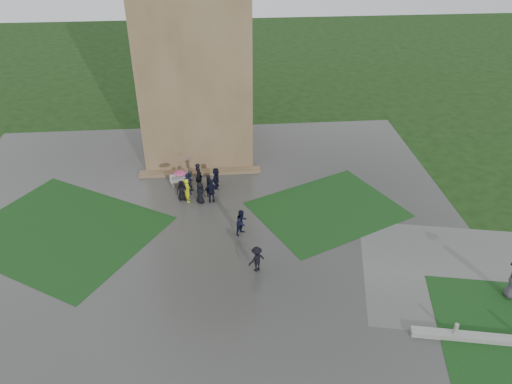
{
  "coord_description": "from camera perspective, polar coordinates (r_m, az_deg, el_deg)",
  "views": [
    {
      "loc": [
        1.43,
        -22.0,
        18.6
      ],
      "look_at": [
        3.79,
        5.72,
        1.2
      ],
      "focal_mm": 35.0,
      "sensor_mm": 36.0,
      "label": 1
    }
  ],
  "objects": [
    {
      "name": "visitor_cluster",
      "position": [
        34.46,
        -6.57,
        1.25
      ],
      "size": [
        3.18,
        3.07,
        2.56
      ],
      "color": "black",
      "rests_on": "plaza"
    },
    {
      "name": "pedestrian_near",
      "position": [
        27.86,
        0.08,
        -7.66
      ],
      "size": [
        1.15,
        0.97,
        1.59
      ],
      "primitive_type": "imported",
      "rotation": [
        0.0,
        0.0,
        3.67
      ],
      "color": "black",
      "rests_on": "plaza"
    },
    {
      "name": "tower",
      "position": [
        38.25,
        -7.17,
        17.25
      ],
      "size": [
        8.0,
        8.0,
        18.0
      ],
      "primitive_type": "cube",
      "color": "brown",
      "rests_on": "ground"
    },
    {
      "name": "ground",
      "position": [
        28.84,
        -6.61,
        -8.39
      ],
      "size": [
        120.0,
        120.0,
        0.0
      ],
      "primitive_type": "plane",
      "color": "black"
    },
    {
      "name": "lawn_inset_right",
      "position": [
        33.53,
        8.16,
        -1.99
      ],
      "size": [
        11.12,
        10.15,
        0.01
      ],
      "primitive_type": "cube",
      "rotation": [
        0.0,
        0.0,
        0.44
      ],
      "color": "#113313",
      "rests_on": "plaza"
    },
    {
      "name": "plaza",
      "position": [
        30.39,
        -6.57,
        -5.94
      ],
      "size": [
        34.0,
        34.0,
        0.02
      ],
      "primitive_type": "cube",
      "color": "#353432",
      "rests_on": "ground"
    },
    {
      "name": "lawn_inset_left",
      "position": [
        33.46,
        -21.25,
        -4.21
      ],
      "size": [
        14.1,
        13.46,
        0.01
      ],
      "primitive_type": "cube",
      "rotation": [
        0.0,
        0.0,
        -0.56
      ],
      "color": "#113313",
      "rests_on": "plaza"
    },
    {
      "name": "tower_plinth",
      "position": [
        37.5,
        -6.41,
        2.29
      ],
      "size": [
        9.0,
        0.8,
        0.22
      ],
      "primitive_type": "cube",
      "color": "brown",
      "rests_on": "plaza"
    },
    {
      "name": "pedestrian_mid",
      "position": [
        30.55,
        -1.63,
        -3.47
      ],
      "size": [
        0.91,
        0.93,
        1.7
      ],
      "primitive_type": "imported",
      "rotation": [
        0.0,
        0.0,
        0.82
      ],
      "color": "black",
      "rests_on": "plaza"
    },
    {
      "name": "bench",
      "position": [
        36.02,
        -8.57,
        1.41
      ],
      "size": [
        1.6,
        0.86,
        0.88
      ],
      "rotation": [
        0.0,
        0.0,
        0.27
      ],
      "color": "#B4B3AF",
      "rests_on": "plaza"
    }
  ]
}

